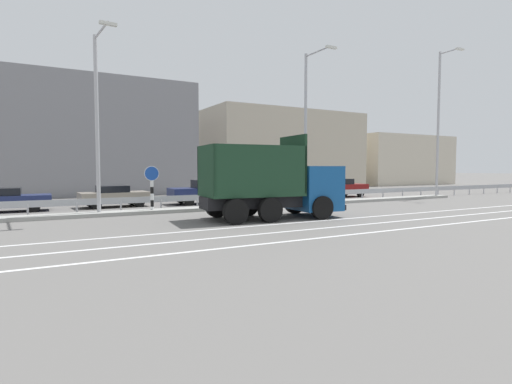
{
  "coord_description": "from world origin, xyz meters",
  "views": [
    {
      "loc": [
        -10.97,
        -18.34,
        2.28
      ],
      "look_at": [
        -1.16,
        -0.62,
        1.06
      ],
      "focal_mm": 28.0,
      "sensor_mm": 36.0,
      "label": 1
    }
  ],
  "objects_px": {
    "dump_truck": "(286,190)",
    "street_lamp_1": "(98,114)",
    "street_lamp_2": "(308,121)",
    "parked_car_4": "(208,192)",
    "parked_car_6": "(339,188)",
    "median_road_sign": "(152,188)",
    "street_lamp_3": "(440,119)",
    "parked_car_3": "(114,196)",
    "parked_car_5": "(286,190)",
    "parked_car_2": "(3,199)"
  },
  "relations": [
    {
      "from": "street_lamp_3",
      "to": "parked_car_2",
      "type": "distance_m",
      "value": 29.05
    },
    {
      "from": "street_lamp_3",
      "to": "parked_car_5",
      "type": "xyz_separation_m",
      "value": [
        -11.04,
        4.19,
        -5.19
      ]
    },
    {
      "from": "parked_car_3",
      "to": "parked_car_4",
      "type": "xyz_separation_m",
      "value": [
        5.65,
        -0.53,
        0.11
      ]
    },
    {
      "from": "dump_truck",
      "to": "median_road_sign",
      "type": "xyz_separation_m",
      "value": [
        -4.94,
        4.69,
        -0.02
      ]
    },
    {
      "from": "median_road_sign",
      "to": "parked_car_2",
      "type": "height_order",
      "value": "median_road_sign"
    },
    {
      "from": "parked_car_5",
      "to": "parked_car_6",
      "type": "relative_size",
      "value": 0.88
    },
    {
      "from": "dump_truck",
      "to": "street_lamp_2",
      "type": "distance_m",
      "value": 7.61
    },
    {
      "from": "parked_car_2",
      "to": "parked_car_3",
      "type": "height_order",
      "value": "same"
    },
    {
      "from": "parked_car_4",
      "to": "parked_car_2",
      "type": "bearing_deg",
      "value": 90.61
    },
    {
      "from": "dump_truck",
      "to": "median_road_sign",
      "type": "distance_m",
      "value": 6.81
    },
    {
      "from": "street_lamp_2",
      "to": "parked_car_2",
      "type": "xyz_separation_m",
      "value": [
        -16.15,
        4.25,
        -4.49
      ]
    },
    {
      "from": "street_lamp_1",
      "to": "parked_car_6",
      "type": "bearing_deg",
      "value": 12.77
    },
    {
      "from": "parked_car_2",
      "to": "dump_truck",
      "type": "bearing_deg",
      "value": 53.13
    },
    {
      "from": "dump_truck",
      "to": "street_lamp_2",
      "type": "xyz_separation_m",
      "value": [
        4.62,
        4.64,
        3.87
      ]
    },
    {
      "from": "dump_truck",
      "to": "parked_car_6",
      "type": "height_order",
      "value": "dump_truck"
    },
    {
      "from": "parked_car_3",
      "to": "parked_car_5",
      "type": "bearing_deg",
      "value": 85.1
    },
    {
      "from": "parked_car_6",
      "to": "dump_truck",
      "type": "bearing_deg",
      "value": -51.07
    },
    {
      "from": "street_lamp_2",
      "to": "dump_truck",
      "type": "bearing_deg",
      "value": -134.85
    },
    {
      "from": "parked_car_5",
      "to": "street_lamp_2",
      "type": "bearing_deg",
      "value": 166.96
    },
    {
      "from": "street_lamp_3",
      "to": "parked_car_2",
      "type": "relative_size",
      "value": 2.49
    },
    {
      "from": "median_road_sign",
      "to": "street_lamp_3",
      "type": "bearing_deg",
      "value": -0.71
    },
    {
      "from": "parked_car_3",
      "to": "median_road_sign",
      "type": "bearing_deg",
      "value": 11.44
    },
    {
      "from": "street_lamp_3",
      "to": "parked_car_3",
      "type": "xyz_separation_m",
      "value": [
        -22.73,
        4.55,
        -5.26
      ]
    },
    {
      "from": "dump_truck",
      "to": "street_lamp_3",
      "type": "relative_size",
      "value": 0.6
    },
    {
      "from": "parked_car_4",
      "to": "parked_car_6",
      "type": "bearing_deg",
      "value": -85.82
    },
    {
      "from": "street_lamp_3",
      "to": "parked_car_4",
      "type": "bearing_deg",
      "value": 166.75
    },
    {
      "from": "median_road_sign",
      "to": "street_lamp_3",
      "type": "xyz_separation_m",
      "value": [
        21.62,
        -0.27,
        4.67
      ]
    },
    {
      "from": "dump_truck",
      "to": "street_lamp_1",
      "type": "relative_size",
      "value": 0.78
    },
    {
      "from": "street_lamp_2",
      "to": "parked_car_3",
      "type": "distance_m",
      "value": 12.36
    },
    {
      "from": "street_lamp_1",
      "to": "street_lamp_2",
      "type": "height_order",
      "value": "street_lamp_2"
    },
    {
      "from": "median_road_sign",
      "to": "street_lamp_1",
      "type": "xyz_separation_m",
      "value": [
        -2.48,
        -0.1,
        3.51
      ]
    },
    {
      "from": "dump_truck",
      "to": "street_lamp_3",
      "type": "xyz_separation_m",
      "value": [
        16.68,
        4.43,
        4.65
      ]
    },
    {
      "from": "parked_car_2",
      "to": "parked_car_6",
      "type": "distance_m",
      "value": 22.2
    },
    {
      "from": "street_lamp_3",
      "to": "parked_car_4",
      "type": "relative_size",
      "value": 2.24
    },
    {
      "from": "parked_car_4",
      "to": "street_lamp_2",
      "type": "bearing_deg",
      "value": -124.21
    },
    {
      "from": "parked_car_5",
      "to": "street_lamp_1",
      "type": "bearing_deg",
      "value": 108.48
    },
    {
      "from": "street_lamp_1",
      "to": "parked_car_5",
      "type": "height_order",
      "value": "street_lamp_1"
    },
    {
      "from": "median_road_sign",
      "to": "parked_car_6",
      "type": "relative_size",
      "value": 0.53
    },
    {
      "from": "street_lamp_3",
      "to": "parked_car_6",
      "type": "xyz_separation_m",
      "value": [
        -6.02,
        4.27,
        -5.18
      ]
    },
    {
      "from": "dump_truck",
      "to": "parked_car_3",
      "type": "height_order",
      "value": "dump_truck"
    },
    {
      "from": "street_lamp_1",
      "to": "parked_car_4",
      "type": "relative_size",
      "value": 1.73
    },
    {
      "from": "street_lamp_1",
      "to": "parked_car_5",
      "type": "bearing_deg",
      "value": 17.11
    },
    {
      "from": "street_lamp_2",
      "to": "street_lamp_3",
      "type": "height_order",
      "value": "street_lamp_3"
    },
    {
      "from": "street_lamp_2",
      "to": "street_lamp_3",
      "type": "relative_size",
      "value": 0.84
    },
    {
      "from": "street_lamp_1",
      "to": "parked_car_5",
      "type": "xyz_separation_m",
      "value": [
        13.06,
        4.02,
        -4.03
      ]
    },
    {
      "from": "dump_truck",
      "to": "parked_car_6",
      "type": "bearing_deg",
      "value": 134.58
    },
    {
      "from": "parked_car_3",
      "to": "parked_car_2",
      "type": "bearing_deg",
      "value": -92.23
    },
    {
      "from": "dump_truck",
      "to": "street_lamp_1",
      "type": "bearing_deg",
      "value": -116.35
    },
    {
      "from": "street_lamp_2",
      "to": "parked_car_5",
      "type": "relative_size",
      "value": 2.34
    },
    {
      "from": "median_road_sign",
      "to": "street_lamp_1",
      "type": "relative_size",
      "value": 0.28
    }
  ]
}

